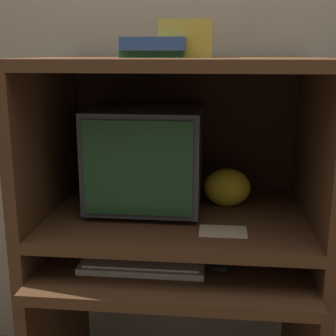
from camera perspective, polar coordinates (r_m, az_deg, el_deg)
wall_back at (r=1.96m, az=2.26°, el=12.52°), size 6.00×0.06×2.60m
desk_base at (r=1.78m, az=0.99°, el=-17.59°), size 0.96×0.73×0.67m
desk_monitor_shelf at (r=1.67m, az=1.19°, el=-6.33°), size 0.96×0.67×0.13m
hutch_upper at (r=1.61m, az=1.36°, el=7.24°), size 0.96×0.67×0.53m
crt_monitor at (r=1.68m, az=-2.50°, el=1.60°), size 0.39×0.44×0.36m
keyboard at (r=1.55m, az=-3.16°, el=-11.67°), size 0.40×0.15×0.03m
mouse at (r=1.53m, az=6.34°, el=-11.98°), size 0.07×0.05×0.03m
snack_bag at (r=1.72m, az=7.24°, el=-2.35°), size 0.17×0.13×0.14m
book_stack at (r=1.60m, az=-1.65°, el=14.51°), size 0.22×0.17×0.06m
paper_card at (r=1.49m, az=6.72°, el=-7.67°), size 0.15×0.10×0.00m
storage_box at (r=1.62m, az=2.28°, el=15.46°), size 0.17×0.15×0.12m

